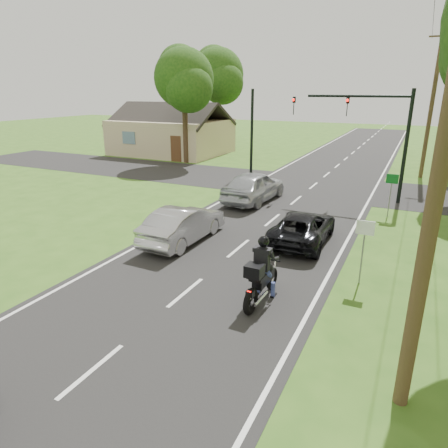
{
  "coord_description": "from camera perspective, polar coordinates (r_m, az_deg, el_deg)",
  "views": [
    {
      "loc": [
        5.84,
        -9.32,
        5.91
      ],
      "look_at": [
        -0.14,
        3.0,
        1.3
      ],
      "focal_mm": 32.0,
      "sensor_mm": 36.0,
      "label": 1
    }
  ],
  "objects": [
    {
      "name": "utility_pole_near",
      "position": [
        7.38,
        28.98,
        9.9
      ],
      "size": [
        1.6,
        0.28,
        10.0
      ],
      "color": "brown",
      "rests_on": "ground"
    },
    {
      "name": "traffic_signal",
      "position": [
        23.52,
        20.28,
        13.17
      ],
      "size": [
        6.38,
        0.44,
        6.0
      ],
      "color": "black",
      "rests_on": "ground"
    },
    {
      "name": "signal_pole_far",
      "position": [
        29.61,
        3.98,
        12.91
      ],
      "size": [
        0.2,
        0.2,
        6.0
      ],
      "primitive_type": "cylinder",
      "color": "black",
      "rests_on": "ground"
    },
    {
      "name": "cross_road",
      "position": [
        26.65,
        12.65,
        5.34
      ],
      "size": [
        60.0,
        7.0,
        0.01
      ],
      "primitive_type": "cube",
      "color": "black",
      "rests_on": "ground"
    },
    {
      "name": "sign_green",
      "position": [
        20.78,
        22.81,
        5.16
      ],
      "size": [
        0.55,
        0.07,
        2.12
      ],
      "color": "slate",
      "rests_on": "ground"
    },
    {
      "name": "motorcycle_rider",
      "position": [
        11.66,
        5.34,
        -7.47
      ],
      "size": [
        0.67,
        2.37,
        2.04
      ],
      "rotation": [
        0.0,
        0.0,
        -0.03
      ],
      "color": "black",
      "rests_on": "ground"
    },
    {
      "name": "ground",
      "position": [
        12.49,
        -5.51,
        -9.74
      ],
      "size": [
        140.0,
        140.0,
        0.0
      ],
      "primitive_type": "plane",
      "color": "#325B19",
      "rests_on": "ground"
    },
    {
      "name": "utility_pole_far",
      "position": [
        31.33,
        27.58,
        15.08
      ],
      "size": [
        1.6,
        0.28,
        10.0
      ],
      "color": "brown",
      "rests_on": "ground"
    },
    {
      "name": "house",
      "position": [
        40.06,
        -7.47,
        12.51
      ],
      "size": [
        10.2,
        8.0,
        4.84
      ],
      "color": "tan",
      "rests_on": "ground"
    },
    {
      "name": "sign_white",
      "position": [
        13.09,
        19.41,
        -1.74
      ],
      "size": [
        0.55,
        0.07,
        2.12
      ],
      "color": "slate",
      "rests_on": "ground"
    },
    {
      "name": "road",
      "position": [
        21.03,
        8.72,
        2.07
      ],
      "size": [
        8.0,
        100.0,
        0.01
      ],
      "primitive_type": "cube",
      "color": "black",
      "rests_on": "ground"
    },
    {
      "name": "dark_suv",
      "position": [
        16.49,
        11.19,
        -0.44
      ],
      "size": [
        2.18,
        4.5,
        1.24
      ],
      "primitive_type": "imported",
      "rotation": [
        0.0,
        0.0,
        3.17
      ],
      "color": "black",
      "rests_on": "road"
    },
    {
      "name": "tree_left_near",
      "position": [
        34.01,
        -5.53,
        19.57
      ],
      "size": [
        5.12,
        4.96,
        9.22
      ],
      "color": "#332316",
      "rests_on": "ground"
    },
    {
      "name": "silver_sedan",
      "position": [
        16.26,
        -5.84,
        -0.03
      ],
      "size": [
        1.62,
        4.46,
        1.46
      ],
      "primitive_type": "imported",
      "rotation": [
        0.0,
        0.0,
        3.12
      ],
      "color": "#AEAFB3",
      "rests_on": "road"
    },
    {
      "name": "silver_suv",
      "position": [
        22.21,
        4.3,
        5.41
      ],
      "size": [
        2.33,
        5.12,
        1.7
      ],
      "primitive_type": "imported",
      "rotation": [
        0.0,
        0.0,
        3.08
      ],
      "color": "#B0B3B8",
      "rests_on": "road"
    },
    {
      "name": "tree_left_far",
      "position": [
        43.71,
        -0.7,
        20.2
      ],
      "size": [
        5.76,
        5.58,
        10.14
      ],
      "color": "#332316",
      "rests_on": "ground"
    }
  ]
}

